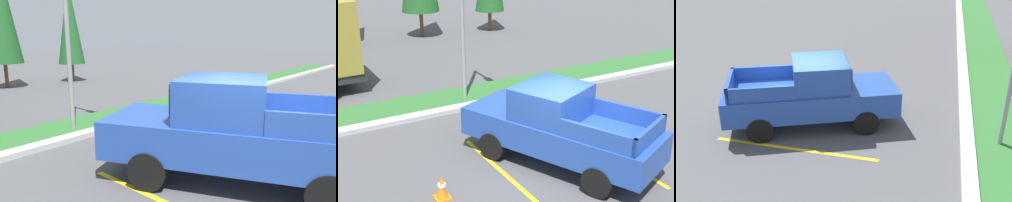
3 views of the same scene
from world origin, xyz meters
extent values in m
plane|color=#4C4C4F|center=(0.00, 0.00, 0.00)|extent=(120.00, 120.00, 0.00)
cube|color=yellow|center=(-1.30, 0.28, 0.00)|extent=(0.12, 4.80, 0.01)
cube|color=yellow|center=(1.80, 0.28, 0.00)|extent=(0.12, 4.80, 0.01)
cube|color=#B2B2AD|center=(0.00, 5.00, 0.07)|extent=(56.00, 0.40, 0.15)
cube|color=#2D662D|center=(0.00, 6.10, 0.03)|extent=(56.00, 1.80, 0.06)
cylinder|color=black|center=(-1.14, 1.37, 0.38)|extent=(0.56, 0.81, 0.76)
cylinder|color=black|center=(0.42, 2.04, 0.38)|extent=(0.56, 0.81, 0.76)
cylinder|color=black|center=(0.07, -1.48, 0.38)|extent=(0.56, 0.81, 0.76)
cylinder|color=black|center=(1.64, -0.81, 0.38)|extent=(0.56, 0.81, 0.76)
cube|color=#23479E|center=(0.25, 0.28, 0.88)|extent=(3.79, 5.53, 0.76)
cube|color=#23479E|center=(0.13, 0.55, 1.68)|extent=(2.25, 2.16, 0.84)
cube|color=#2D3842|center=(-0.19, 1.31, 1.73)|extent=(1.51, 0.69, 0.63)
cube|color=#23479E|center=(0.03, -1.39, 1.48)|extent=(0.84, 1.79, 0.44)
cube|color=#23479E|center=(1.60, -0.72, 1.48)|extent=(0.84, 1.79, 0.44)
cube|color=#23479E|center=(1.17, -1.88, 1.48)|extent=(1.69, 0.80, 0.44)
cube|color=silver|center=(-0.76, 2.62, 0.64)|extent=(1.72, 0.86, 0.28)
cylinder|color=gray|center=(0.14, 5.90, 3.25)|extent=(0.14, 0.14, 6.49)
cylinder|color=brown|center=(-2.07, 16.39, 0.70)|extent=(0.20, 0.20, 1.40)
cylinder|color=brown|center=(2.21, 15.75, 0.69)|extent=(0.20, 0.20, 1.38)
cylinder|color=brown|center=(6.13, 15.25, 0.57)|extent=(0.20, 0.20, 1.13)
cube|color=orange|center=(-3.12, 0.21, 0.02)|extent=(0.36, 0.36, 0.04)
cone|color=orange|center=(-3.12, 0.21, 0.32)|extent=(0.28, 0.28, 0.56)
cylinder|color=white|center=(-3.12, 0.21, 0.35)|extent=(0.19, 0.19, 0.07)
camera|label=1|loc=(-5.06, -2.51, 2.88)|focal=33.30mm
camera|label=2|loc=(-6.59, -8.84, 6.13)|focal=51.33mm
camera|label=3|loc=(10.60, 3.95, 5.89)|focal=41.88mm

